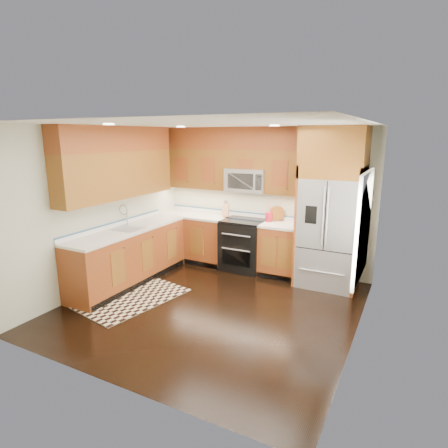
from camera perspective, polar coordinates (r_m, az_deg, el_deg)
The scene contains 16 objects.
ground at distance 5.64m, azimuth -1.90°, elevation -12.45°, with size 4.00×4.00×0.00m, color black.
wall_back at distance 6.98m, azimuth 6.08°, elevation 3.78°, with size 4.00×0.02×2.60m, color beige.
wall_left at distance 6.41m, azimuth -17.81°, elevation 2.34°, with size 0.02×4.00×2.60m, color beige.
wall_right at distance 4.59m, azimuth 20.31°, elevation -2.05°, with size 0.02×4.00×2.60m, color beige.
window at distance 4.77m, azimuth 20.45°, elevation -0.28°, with size 0.04×1.10×1.30m.
base_cabinets at distance 6.79m, azimuth -7.31°, elevation -3.90°, with size 2.85×3.00×0.90m.
countertop at distance 6.69m, azimuth -5.86°, elevation 0.03°, with size 2.86×3.01×0.04m.
upper_cabinets at distance 6.62m, azimuth -6.20°, elevation 9.57°, with size 2.85×3.00×1.15m.
range at distance 6.97m, azimuth 2.99°, elevation -3.21°, with size 0.76×0.67×0.95m.
microwave at distance 6.84m, azimuth 3.56°, elevation 6.68°, with size 0.76×0.40×0.42m.
refrigerator at distance 6.27m, azimuth 15.94°, elevation 2.28°, with size 0.98×0.75×2.60m.
sink_faucet at distance 6.45m, azimuth -14.53°, elevation -0.16°, with size 0.54×0.44×0.37m.
rug at distance 6.04m, azimuth -13.62°, elevation -10.96°, with size 0.95×1.58×0.01m, color black.
knife_block at distance 7.12m, azimuth 0.27°, elevation 2.13°, with size 0.15×0.18×0.31m.
utensil_crock at distance 6.76m, azimuth 6.86°, elevation 1.40°, with size 0.14×0.14×0.36m.
cutting_board at distance 6.86m, azimuth 8.04°, elevation 0.56°, with size 0.28×0.28×0.02m, color brown.
Camera 1 is at (2.49, -4.42, 2.46)m, focal length 30.00 mm.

